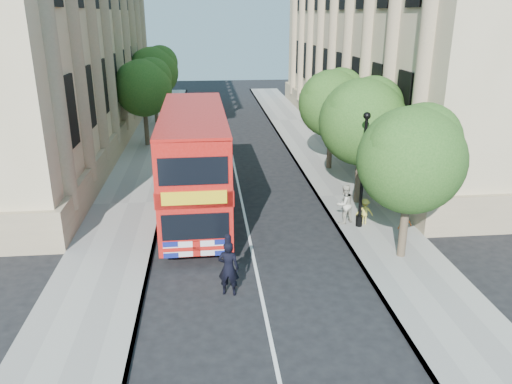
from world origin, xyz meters
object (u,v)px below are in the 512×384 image
object	(u,v)px
box_van	(185,162)
woman_pedestrian	(344,204)
double_decker_bus	(195,161)
police_constable	(229,268)
lamp_post	(362,175)

from	to	relation	value
box_van	woman_pedestrian	bearing A→B (deg)	-35.98
double_decker_bus	box_van	size ratio (longest dim) A/B	1.95
double_decker_bus	box_van	distance (m)	4.25
double_decker_bus	police_constable	xyz separation A→B (m)	(1.18, -7.28, -1.74)
woman_pedestrian	lamp_post	bearing A→B (deg)	117.95
lamp_post	box_van	distance (m)	10.16
double_decker_bus	woman_pedestrian	xyz separation A→B (m)	(6.68, -1.84, -1.70)
lamp_post	double_decker_bus	bearing A→B (deg)	162.63
police_constable	box_van	bearing A→B (deg)	-67.65
lamp_post	double_decker_bus	world-z (taller)	lamp_post
box_van	police_constable	distance (m)	11.46
lamp_post	box_van	world-z (taller)	lamp_post
lamp_post	police_constable	size ratio (longest dim) A/B	2.59
lamp_post	box_van	xyz separation A→B (m)	(-7.91, 6.30, -0.99)
police_constable	double_decker_bus	bearing A→B (deg)	-67.51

